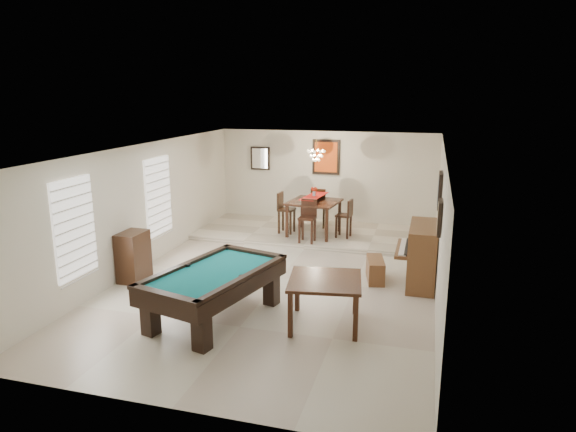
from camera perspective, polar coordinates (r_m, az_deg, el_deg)
The scene contains 25 objects.
ground_plane at distance 10.36m, azimuth -0.90°, elevation -7.01°, with size 6.00×9.00×0.02m, color beige.
wall_back at distance 14.25m, azimuth 4.24°, elevation 4.18°, with size 6.00×0.04×2.60m, color silver.
wall_front at distance 6.01m, azimuth -13.43°, elevation -9.79°, with size 6.00×0.04×2.60m, color silver.
wall_left at distance 11.18m, azimuth -15.84°, elevation 1.03°, with size 0.04×9.00×2.60m, color silver.
wall_right at distance 9.58m, azimuth 16.54°, elevation -1.10°, with size 0.04×9.00×2.60m, color silver.
ceiling at distance 9.74m, azimuth -0.96°, elevation 7.50°, with size 6.00×9.00×0.04m, color white.
dining_step at distance 13.33m, azimuth 3.08°, elevation -1.94°, with size 6.00×2.50×0.12m, color beige.
window_left_front at distance 9.39m, azimuth -22.65°, elevation -1.27°, with size 0.06×1.00×1.70m, color white.
window_left_rear at distance 11.65m, azimuth -14.22°, elevation 2.13°, with size 0.06×1.00×1.70m, color white.
pool_table at distance 8.59m, azimuth -8.15°, elevation -8.70°, with size 1.31×2.42×0.81m, color black, non-canonical shape.
square_table at distance 8.29m, azimuth 4.10°, elevation -9.52°, with size 1.13×1.13×0.78m, color black, non-canonical shape.
upright_piano at distance 10.22m, azimuth 13.92°, elevation -4.16°, with size 0.79×1.41×1.18m, color brown, non-canonical shape.
piano_bench at distance 10.34m, azimuth 9.67°, elevation -5.90°, with size 0.31×0.79×0.44m, color brown.
apothecary_chest at distance 10.58m, azimuth -16.80°, elevation -4.31°, with size 0.44×0.65×0.98m, color black.
dining_table at distance 12.91m, azimuth 2.89°, elevation 0.07°, with size 1.19×1.19×0.98m, color black, non-canonical shape.
flower_vase at distance 12.78m, azimuth 2.92°, elevation 2.74°, with size 0.14×0.14×0.25m, color #B1270F, non-canonical shape.
dining_chair_south at distance 12.23m, azimuth 2.15°, elevation -0.60°, with size 0.38×0.38×1.02m, color black, non-canonical shape.
dining_chair_north at distance 13.65m, azimuth 3.51°, elevation 0.97°, with size 0.39×0.39×1.06m, color black, non-canonical shape.
dining_chair_west at distance 13.05m, azimuth -0.15°, elevation 0.37°, with size 0.39×0.39×1.04m, color black, non-canonical shape.
dining_chair_east at distance 12.73m, azimuth 6.21°, elevation -0.26°, with size 0.35×0.35×0.96m, color black, non-canonical shape.
chandelier at distance 12.87m, azimuth 3.15°, elevation 7.21°, with size 0.44×0.44×0.60m, color #FFE5B2, non-canonical shape.
back_painting at distance 14.13m, azimuth 4.25°, elevation 6.55°, with size 0.75×0.06×0.95m, color #D84C14.
back_mirror at distance 14.63m, azimuth -3.11°, elevation 6.42°, with size 0.55×0.06×0.65m, color white.
right_picture_upper at distance 9.74m, azimuth 16.53°, elevation 2.76°, with size 0.06×0.55×0.65m, color slate.
right_picture_lower at distance 8.51m, azimuth 16.50°, elevation -0.15°, with size 0.06×0.45×0.55m, color gray.
Camera 1 is at (2.77, -9.28, 3.66)m, focal length 32.00 mm.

